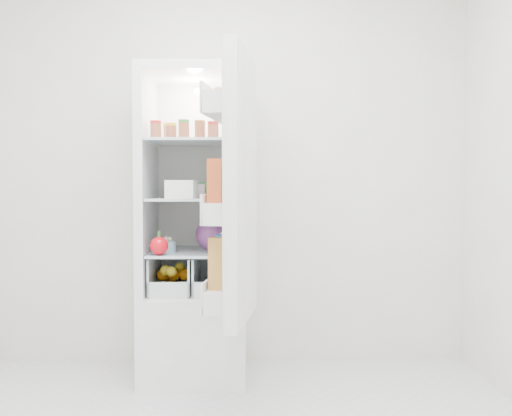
{
  "coord_description": "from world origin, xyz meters",
  "views": [
    {
      "loc": [
        0.13,
        -2.14,
        1.13
      ],
      "look_at": [
        0.16,
        0.95,
        1.01
      ],
      "focal_mm": 40.0,
      "sensor_mm": 36.0,
      "label": 1
    }
  ],
  "objects_px": {
    "red_cabbage": "(212,235)",
    "fridge_door": "(236,193)",
    "refrigerator": "(196,263)",
    "mushroom_bowl": "(164,247)"
  },
  "relations": [
    {
      "from": "mushroom_bowl",
      "to": "fridge_door",
      "type": "distance_m",
      "value": 0.72
    },
    {
      "from": "refrigerator",
      "to": "fridge_door",
      "type": "xyz_separation_m",
      "value": [
        0.26,
        -0.63,
        0.43
      ]
    },
    {
      "from": "mushroom_bowl",
      "to": "fridge_door",
      "type": "xyz_separation_m",
      "value": [
        0.42,
        -0.49,
        0.31
      ]
    },
    {
      "from": "refrigerator",
      "to": "red_cabbage",
      "type": "distance_m",
      "value": 0.22
    },
    {
      "from": "refrigerator",
      "to": "fridge_door",
      "type": "height_order",
      "value": "refrigerator"
    },
    {
      "from": "red_cabbage",
      "to": "fridge_door",
      "type": "distance_m",
      "value": 0.64
    },
    {
      "from": "fridge_door",
      "to": "red_cabbage",
      "type": "bearing_deg",
      "value": 23.81
    },
    {
      "from": "red_cabbage",
      "to": "mushroom_bowl",
      "type": "height_order",
      "value": "red_cabbage"
    },
    {
      "from": "refrigerator",
      "to": "fridge_door",
      "type": "distance_m",
      "value": 0.81
    },
    {
      "from": "mushroom_bowl",
      "to": "red_cabbage",
      "type": "bearing_deg",
      "value": 15.35
    }
  ]
}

